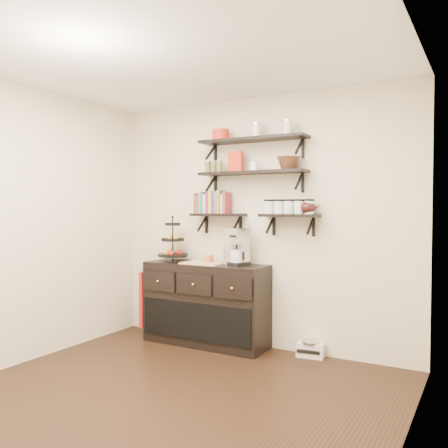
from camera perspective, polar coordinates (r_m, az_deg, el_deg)
floor at (r=3.96m, az=-7.67°, el=-20.53°), size 3.50×3.50×0.00m
ceiling at (r=3.85m, az=-7.87°, el=19.91°), size 3.50×3.50×0.02m
back_wall at (r=5.16m, az=4.04°, el=0.15°), size 3.50×0.02×2.70m
left_wall at (r=4.92m, az=-24.23°, el=-0.11°), size 0.02×3.50×2.70m
right_wall at (r=2.96m, az=20.38°, el=-1.34°), size 0.02×3.50×2.70m
shelf_top at (r=5.09m, az=3.42°, el=10.07°), size 1.20×0.27×0.23m
shelf_mid at (r=5.06m, az=3.41°, el=6.14°), size 1.20×0.27×0.23m
shelf_low_left at (r=5.25m, az=-0.65°, el=1.04°), size 0.60×0.25×0.23m
shelf_low_right at (r=4.89m, az=7.90°, el=0.95°), size 0.60×0.25×0.23m
cookbooks at (r=5.28m, az=-1.16°, el=2.53°), size 0.43×0.15×0.26m
glass_canisters at (r=4.89m, az=7.79°, el=1.97°), size 0.54×0.10×0.13m
sideboard at (r=5.31m, az=-2.20°, el=-9.56°), size 1.40×0.50×0.92m
fruit_stand at (r=5.47m, az=-6.14°, el=-2.68°), size 0.34×0.34×0.50m
candle at (r=5.21m, az=-1.87°, el=-4.17°), size 0.08×0.08×0.08m
coffee_maker at (r=5.05m, az=1.75°, el=-2.85°), size 0.27×0.27×0.40m
thermal_carafe at (r=5.06m, az=0.56°, el=-3.74°), size 0.11×0.11×0.22m
apron at (r=5.64m, az=-9.15°, el=-8.84°), size 0.04×0.27×0.64m
radio at (r=5.03m, az=10.36°, el=-14.61°), size 0.28×0.20×0.16m
recipe_box at (r=5.15m, az=1.44°, el=7.50°), size 0.16×0.07×0.22m
walnut_bowl at (r=4.89m, az=7.78°, el=7.25°), size 0.24×0.24×0.13m
ramekins at (r=5.05m, az=3.67°, el=6.91°), size 0.09×0.09×0.10m
teapot at (r=4.82m, az=10.09°, el=2.09°), size 0.23×0.19×0.15m
red_pot at (r=5.28m, az=-0.41°, el=10.65°), size 0.18×0.18×0.12m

